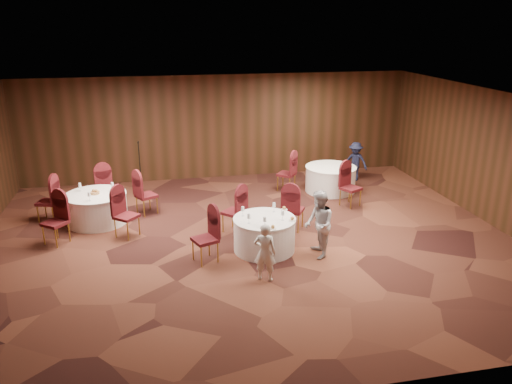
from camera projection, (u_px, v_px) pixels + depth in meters
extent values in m
plane|color=black|center=(249.00, 241.00, 11.35)|extent=(12.00, 12.00, 0.00)
plane|color=silver|center=(248.00, 100.00, 10.29)|extent=(12.00, 12.00, 0.00)
plane|color=black|center=(219.00, 127.00, 15.44)|extent=(12.00, 0.00, 12.00)
plane|color=black|center=(324.00, 290.00, 6.20)|extent=(12.00, 0.00, 12.00)
plane|color=black|center=(494.00, 159.00, 11.96)|extent=(0.00, 10.00, 10.00)
cylinder|color=white|center=(264.00, 235.00, 10.80)|extent=(1.33, 1.33, 0.72)
cylinder|color=white|center=(264.00, 219.00, 10.68)|extent=(1.35, 1.35, 0.03)
cylinder|color=white|center=(97.00, 208.00, 12.29)|extent=(1.46, 1.46, 0.72)
cylinder|color=white|center=(95.00, 195.00, 12.17)|extent=(1.49, 1.49, 0.03)
cylinder|color=white|center=(330.00, 179.00, 14.52)|extent=(1.44, 1.44, 0.72)
cylinder|color=white|center=(331.00, 167.00, 14.40)|extent=(1.47, 1.47, 0.03)
cylinder|color=silver|center=(265.00, 227.00, 10.25)|extent=(0.06, 0.06, 0.01)
cylinder|color=silver|center=(265.00, 224.00, 10.23)|extent=(0.01, 0.01, 0.11)
cone|color=silver|center=(265.00, 219.00, 10.20)|extent=(0.08, 0.08, 0.10)
cylinder|color=silver|center=(274.00, 212.00, 11.04)|extent=(0.06, 0.06, 0.01)
cylinder|color=silver|center=(274.00, 209.00, 11.03)|extent=(0.01, 0.01, 0.11)
cone|color=silver|center=(274.00, 205.00, 10.99)|extent=(0.08, 0.08, 0.10)
cylinder|color=silver|center=(283.00, 220.00, 10.59)|extent=(0.06, 0.06, 0.01)
cylinder|color=silver|center=(283.00, 217.00, 10.57)|extent=(0.01, 0.01, 0.11)
cone|color=silver|center=(283.00, 213.00, 10.53)|extent=(0.08, 0.08, 0.10)
cylinder|color=silver|center=(243.00, 216.00, 10.81)|extent=(0.06, 0.06, 0.01)
cylinder|color=silver|center=(243.00, 213.00, 10.79)|extent=(0.01, 0.01, 0.11)
cone|color=silver|center=(243.00, 209.00, 10.76)|extent=(0.08, 0.08, 0.10)
cylinder|color=silver|center=(249.00, 223.00, 10.42)|extent=(0.06, 0.06, 0.01)
cylinder|color=silver|center=(249.00, 221.00, 10.40)|extent=(0.01, 0.01, 0.11)
cone|color=silver|center=(249.00, 216.00, 10.37)|extent=(0.08, 0.08, 0.10)
cylinder|color=white|center=(273.00, 229.00, 10.15)|extent=(0.15, 0.15, 0.01)
sphere|color=#9E6B33|center=(273.00, 227.00, 10.14)|extent=(0.08, 0.08, 0.08)
cylinder|color=white|center=(292.00, 220.00, 10.58)|extent=(0.15, 0.15, 0.01)
sphere|color=#9E6B33|center=(292.00, 218.00, 10.56)|extent=(0.08, 0.08, 0.08)
cylinder|color=white|center=(284.00, 210.00, 11.16)|extent=(0.15, 0.15, 0.01)
sphere|color=#9E6B33|center=(284.00, 208.00, 11.14)|extent=(0.08, 0.08, 0.08)
cylinder|color=silver|center=(113.00, 191.00, 12.39)|extent=(0.06, 0.06, 0.01)
cylinder|color=silver|center=(113.00, 188.00, 12.37)|extent=(0.01, 0.01, 0.11)
cone|color=silver|center=(112.00, 184.00, 12.33)|extent=(0.08, 0.08, 0.10)
cylinder|color=silver|center=(81.00, 191.00, 12.35)|extent=(0.06, 0.06, 0.01)
cylinder|color=silver|center=(80.00, 189.00, 12.33)|extent=(0.01, 0.01, 0.11)
cone|color=silver|center=(80.00, 185.00, 12.29)|extent=(0.08, 0.08, 0.10)
cylinder|color=silver|center=(90.00, 201.00, 11.71)|extent=(0.06, 0.06, 0.01)
cylinder|color=silver|center=(89.00, 198.00, 11.69)|extent=(0.01, 0.01, 0.11)
cone|color=silver|center=(89.00, 194.00, 11.66)|extent=(0.08, 0.08, 0.10)
cylinder|color=#8F5C39|center=(95.00, 193.00, 12.15)|extent=(0.22, 0.22, 0.06)
sphere|color=#9E6B33|center=(94.00, 190.00, 12.14)|extent=(0.07, 0.07, 0.07)
sphere|color=#9E6B33|center=(96.00, 191.00, 12.12)|extent=(0.07, 0.07, 0.07)
cylinder|color=silver|center=(342.00, 169.00, 14.17)|extent=(0.06, 0.06, 0.01)
cylinder|color=silver|center=(342.00, 167.00, 14.15)|extent=(0.01, 0.01, 0.11)
cone|color=silver|center=(342.00, 163.00, 14.12)|extent=(0.08, 0.08, 0.10)
cylinder|color=black|center=(142.00, 195.00, 14.26)|extent=(0.24, 0.24, 0.02)
cylinder|color=black|center=(140.00, 169.00, 14.00)|extent=(0.02, 0.02, 1.56)
cylinder|color=black|center=(138.00, 142.00, 13.80)|extent=(0.04, 0.12, 0.04)
imported|color=silver|center=(265.00, 252.00, 9.48)|extent=(0.50, 0.43, 1.17)
imported|color=#BDBCC1|center=(319.00, 224.00, 10.39)|extent=(0.60, 0.74, 1.46)
imported|color=black|center=(355.00, 161.00, 15.42)|extent=(0.88, 0.85, 1.21)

